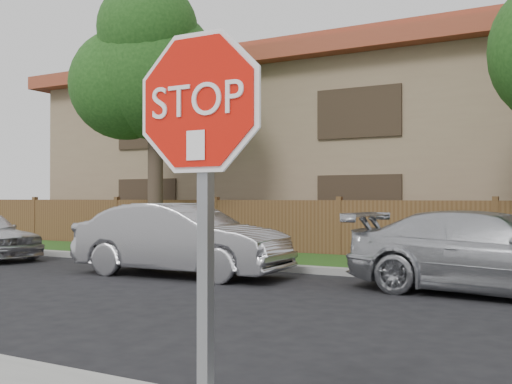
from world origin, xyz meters
The scene contains 7 objects.
far_curb centered at (0.00, 8.15, 0.07)m, with size 70.00×0.30×0.15m, color gray.
grass_strip centered at (0.00, 9.80, 0.06)m, with size 70.00×3.00×0.12m, color #1E4714.
fence centered at (0.00, 11.40, 0.80)m, with size 70.00×0.12×1.60m, color #54351D.
tree_left centered at (-8.98, 9.57, 5.22)m, with size 4.80×3.90×7.78m.
stop_sign centered at (0.22, -1.48, 1.83)m, with size 1.01×0.13×2.55m.
sedan_left centered at (-5.65, 6.39, 0.78)m, with size 1.64×4.71×1.55m, color #9D9CA1.
sedan_right centered at (0.51, 6.92, 0.72)m, with size 2.01×4.95×1.44m, color #AFB1B6.
Camera 1 is at (1.95, -4.00, 1.67)m, focal length 42.00 mm.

